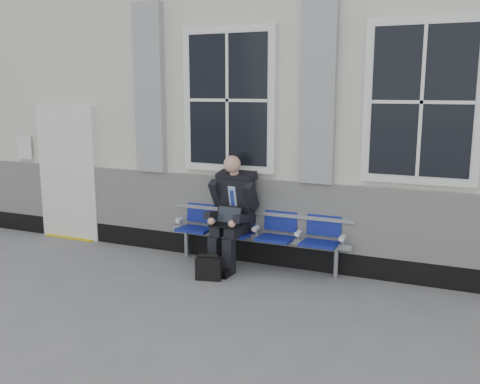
% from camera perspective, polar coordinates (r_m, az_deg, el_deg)
% --- Properties ---
extents(ground, '(70.00, 70.00, 0.00)m').
position_cam_1_polar(ground, '(5.83, 12.62, -13.66)').
color(ground, slate).
rests_on(ground, ground).
extents(station_building, '(14.40, 4.40, 4.49)m').
position_cam_1_polar(station_building, '(8.76, 17.58, 9.27)').
color(station_building, beige).
rests_on(station_building, ground).
extents(bench, '(2.60, 0.47, 0.91)m').
position_cam_1_polar(bench, '(7.29, 1.88, -3.76)').
color(bench, '#9EA0A3').
rests_on(bench, ground).
extents(businessman, '(0.65, 0.87, 1.54)m').
position_cam_1_polar(businessman, '(7.22, -0.79, -1.74)').
color(businessman, black).
rests_on(businessman, ground).
extents(briefcase, '(0.35, 0.21, 0.34)m').
position_cam_1_polar(briefcase, '(6.90, -3.36, -8.08)').
color(briefcase, black).
rests_on(briefcase, ground).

